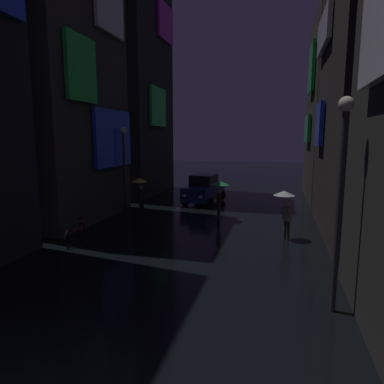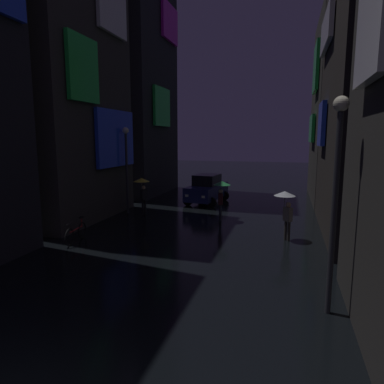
{
  "view_description": "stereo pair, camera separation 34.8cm",
  "coord_description": "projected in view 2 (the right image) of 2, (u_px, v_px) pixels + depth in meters",
  "views": [
    {
      "loc": [
        3.57,
        -3.4,
        4.36
      ],
      "look_at": [
        0.0,
        10.48,
        2.07
      ],
      "focal_mm": 32.0,
      "sensor_mm": 36.0,
      "label": 1
    },
    {
      "loc": [
        3.9,
        -3.31,
        4.36
      ],
      "look_at": [
        0.0,
        10.48,
        2.07
      ],
      "focal_mm": 32.0,
      "sensor_mm": 36.0,
      "label": 2
    }
  ],
  "objects": [
    {
      "name": "building_right_mid",
      "position": [
        379.0,
        88.0,
        14.57
      ],
      "size": [
        4.25,
        8.75,
        12.85
      ],
      "color": "#2D2826",
      "rests_on": "ground"
    },
    {
      "name": "car_distant",
      "position": [
        207.0,
        189.0,
        22.96
      ],
      "size": [
        2.61,
        4.31,
        1.92
      ],
      "color": "navy",
      "rests_on": "ground"
    },
    {
      "name": "building_left_far",
      "position": [
        136.0,
        24.0,
        25.47
      ],
      "size": [
        4.25,
        7.32,
        25.5
      ],
      "color": "#232328",
      "rests_on": "ground"
    },
    {
      "name": "pedestrian_far_right_yellow",
      "position": [
        142.0,
        186.0,
        19.23
      ],
      "size": [
        0.9,
        0.9,
        2.12
      ],
      "color": "black",
      "rests_on": "ground"
    },
    {
      "name": "streetlamp_left_far",
      "position": [
        126.0,
        159.0,
        19.44
      ],
      "size": [
        0.36,
        0.36,
        4.93
      ],
      "color": "#2D2D33",
      "rests_on": "ground"
    },
    {
      "name": "pedestrian_foreground_left_green",
      "position": [
        221.0,
        190.0,
        17.88
      ],
      "size": [
        0.9,
        0.9,
        2.12
      ],
      "color": "#2D2D38",
      "rests_on": "ground"
    },
    {
      "name": "pedestrian_midstreet_left_clear",
      "position": [
        286.0,
        202.0,
        14.46
      ],
      "size": [
        0.9,
        0.9,
        2.12
      ],
      "color": "#38332D",
      "rests_on": "ground"
    },
    {
      "name": "streetlamp_right_near",
      "position": [
        336.0,
        181.0,
        8.07
      ],
      "size": [
        0.36,
        0.36,
        5.3
      ],
      "color": "#2D2D33",
      "rests_on": "ground"
    },
    {
      "name": "building_right_far",
      "position": [
        346.0,
        109.0,
        23.21
      ],
      "size": [
        4.25,
        8.91,
        12.47
      ],
      "color": "#33302D",
      "rests_on": "ground"
    },
    {
      "name": "building_left_mid",
      "position": [
        63.0,
        50.0,
        17.51
      ],
      "size": [
        4.25,
        7.26,
        17.57
      ],
      "color": "#33302D",
      "rests_on": "ground"
    },
    {
      "name": "bicycle_parked_at_storefront",
      "position": [
        76.0,
        233.0,
        14.41
      ],
      "size": [
        0.29,
        1.81,
        0.96
      ],
      "color": "black",
      "rests_on": "ground"
    }
  ]
}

